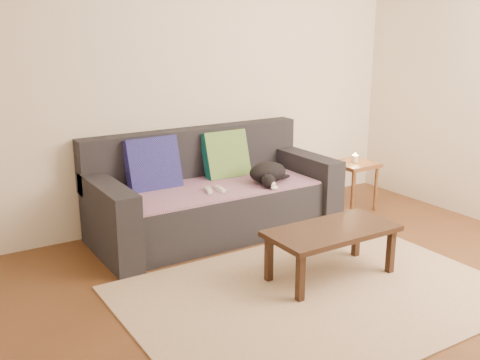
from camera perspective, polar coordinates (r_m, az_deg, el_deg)
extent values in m
plane|color=brown|center=(3.80, 9.23, -12.34)|extent=(4.50, 4.50, 0.00)
cube|color=beige|center=(5.04, -5.40, 10.25)|extent=(4.50, 0.04, 2.60)
cube|color=#232328|center=(4.84, -2.39, -3.15)|extent=(1.70, 0.78, 0.42)
cube|color=#232328|center=(5.06, -4.70, 2.77)|extent=(2.10, 0.18, 0.45)
cube|color=#232328|center=(4.45, -13.12, -4.07)|extent=(0.20, 0.90, 0.60)
cube|color=#232328|center=(5.32, 6.51, -0.46)|extent=(0.20, 0.90, 0.60)
cube|color=#422B51|center=(4.76, -2.30, -0.71)|extent=(1.66, 0.74, 0.02)
cube|color=#12144D|center=(4.73, -8.84, 1.53)|extent=(0.45, 0.23, 0.47)
cube|color=#0D574F|center=(5.04, -1.46, 2.59)|extent=(0.42, 0.22, 0.43)
ellipsoid|color=black|center=(4.84, 2.83, 0.79)|extent=(0.41, 0.36, 0.18)
sphere|color=black|center=(4.67, 2.90, -0.11)|extent=(0.15, 0.15, 0.12)
sphere|color=white|center=(4.65, 3.36, -0.44)|extent=(0.06, 0.06, 0.05)
ellipsoid|color=black|center=(4.92, 4.47, 0.33)|extent=(0.14, 0.09, 0.04)
cube|color=white|center=(4.58, -3.21, -1.03)|extent=(0.08, 0.15, 0.03)
cube|color=white|center=(4.61, -2.02, -0.92)|extent=(0.05, 0.15, 0.03)
cube|color=brown|center=(5.54, 11.58, 1.58)|extent=(0.38, 0.38, 0.04)
cylinder|color=brown|center=(5.39, 11.37, -1.39)|extent=(0.03, 0.03, 0.43)
cylinder|color=brown|center=(5.60, 13.63, -0.89)|extent=(0.03, 0.03, 0.43)
cylinder|color=brown|center=(5.60, 9.27, -0.63)|extent=(0.03, 0.03, 0.43)
cylinder|color=brown|center=(5.80, 11.51, -0.18)|extent=(0.03, 0.03, 0.43)
cylinder|color=beige|center=(5.52, 11.61, 2.12)|extent=(0.06, 0.06, 0.07)
sphere|color=#FFBF59|center=(5.51, 11.63, 2.58)|extent=(0.02, 0.02, 0.02)
cube|color=tan|center=(3.89, 7.76, -11.42)|extent=(2.50, 1.80, 0.01)
cube|color=black|center=(4.02, 9.32, -5.12)|extent=(0.94, 0.47, 0.04)
cube|color=black|center=(3.72, 6.15, -9.90)|extent=(0.05, 0.05, 0.34)
cube|color=black|center=(4.24, 15.05, -7.06)|extent=(0.05, 0.05, 0.34)
cube|color=black|center=(3.98, 2.95, -8.06)|extent=(0.05, 0.05, 0.34)
cube|color=black|center=(4.47, 11.72, -5.64)|extent=(0.05, 0.05, 0.34)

